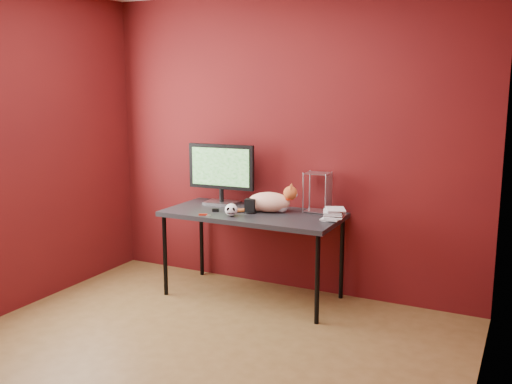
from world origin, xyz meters
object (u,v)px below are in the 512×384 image
at_px(desk, 253,218).
at_px(cat, 269,202).
at_px(monitor, 221,171).
at_px(skull_mug, 231,210).
at_px(book_stack, 327,157).
at_px(speaker, 250,206).

bearing_deg(desk, cat, 31.36).
bearing_deg(cat, monitor, 154.44).
xyz_separation_m(cat, skull_mug, (-0.21, -0.29, -0.03)).
bearing_deg(skull_mug, cat, 28.58).
bearing_deg(desk, book_stack, 4.53).
relative_size(monitor, speaker, 5.24).
bearing_deg(cat, speaker, -153.71).
bearing_deg(skull_mug, desk, 42.08).
distance_m(cat, skull_mug, 0.36).
xyz_separation_m(desk, skull_mug, (-0.09, -0.21, 0.10)).
relative_size(cat, skull_mug, 4.31).
height_order(cat, skull_mug, cat).
bearing_deg(speaker, desk, 70.60).
bearing_deg(book_stack, monitor, 172.75).
distance_m(speaker, book_stack, 0.78).
height_order(desk, cat, cat).
height_order(cat, speaker, cat).
bearing_deg(book_stack, skull_mug, -160.06).
relative_size(desk, book_stack, 1.51).
bearing_deg(monitor, cat, -15.24).
bearing_deg(cat, desk, -162.73).
relative_size(desk, cat, 2.99).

